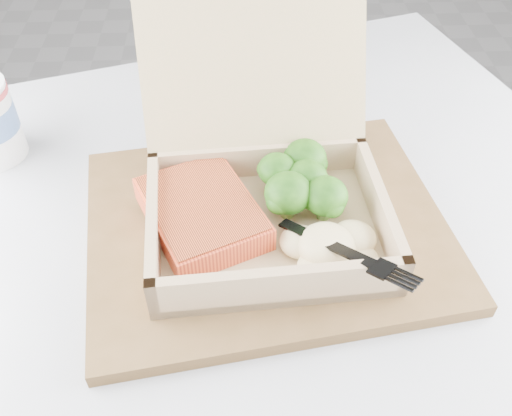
{
  "coord_description": "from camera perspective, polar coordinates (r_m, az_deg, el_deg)",
  "views": [
    {
      "loc": [
        0.66,
        -0.79,
        1.16
      ],
      "look_at": [
        0.68,
        -0.4,
        0.77
      ],
      "focal_mm": 40.0,
      "sensor_mm": 36.0,
      "label": 1
    }
  ],
  "objects": [
    {
      "name": "cafe_table",
      "position": [
        0.73,
        2.26,
        -12.88
      ],
      "size": [
        0.98,
        0.98,
        0.72
      ],
      "rotation": [
        0.0,
        0.0,
        0.3
      ],
      "color": "black",
      "rests_on": "floor"
    },
    {
      "name": "serving_tray",
      "position": [
        0.58,
        1.08,
        -1.82
      ],
      "size": [
        0.4,
        0.34,
        0.02
      ],
      "primitive_type": "cube",
      "rotation": [
        0.0,
        0.0,
        0.15
      ],
      "color": "brown",
      "rests_on": "cafe_table"
    },
    {
      "name": "takeout_container",
      "position": [
        0.56,
        0.7,
        3.99
      ],
      "size": [
        0.25,
        0.28,
        0.2
      ],
      "rotation": [
        0.0,
        0.0,
        0.07
      ],
      "color": "#9E8C5E",
      "rests_on": "serving_tray"
    },
    {
      "name": "salmon_fillet",
      "position": [
        0.56,
        -5.44,
        -0.52
      ],
      "size": [
        0.14,
        0.16,
        0.03
      ],
      "primitive_type": "cube",
      "rotation": [
        0.0,
        0.0,
        0.41
      ],
      "color": "#E85D2D",
      "rests_on": "takeout_container"
    },
    {
      "name": "broccoli_pile",
      "position": [
        0.58,
        5.08,
        2.47
      ],
      "size": [
        0.11,
        0.11,
        0.04
      ],
      "primitive_type": null,
      "color": "#397F1C",
      "rests_on": "takeout_container"
    },
    {
      "name": "mashed_potatoes",
      "position": [
        0.53,
        7.08,
        -3.73
      ],
      "size": [
        0.09,
        0.08,
        0.03
      ],
      "primitive_type": "ellipsoid",
      "color": "beige",
      "rests_on": "takeout_container"
    },
    {
      "name": "plastic_fork",
      "position": [
        0.52,
        5.29,
        -2.36
      ],
      "size": [
        0.12,
        0.12,
        0.02
      ],
      "rotation": [
        0.0,
        0.0,
        3.91
      ],
      "color": "black",
      "rests_on": "mashed_potatoes"
    },
    {
      "name": "receipt",
      "position": [
        0.74,
        -5.67,
        8.63
      ],
      "size": [
        0.09,
        0.15,
        0.0
      ],
      "primitive_type": "cube",
      "rotation": [
        0.0,
        0.0,
        -0.05
      ],
      "color": "white",
      "rests_on": "cafe_table"
    }
  ]
}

